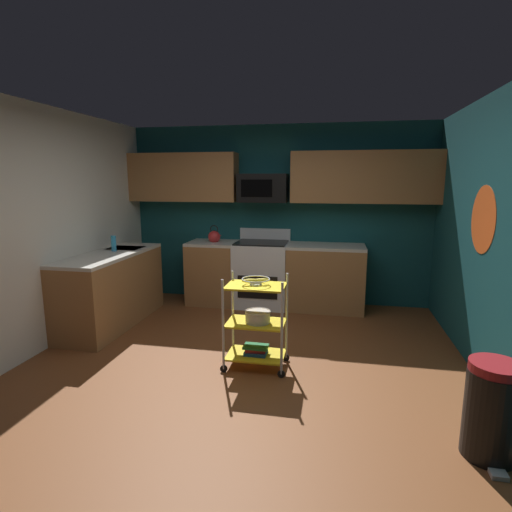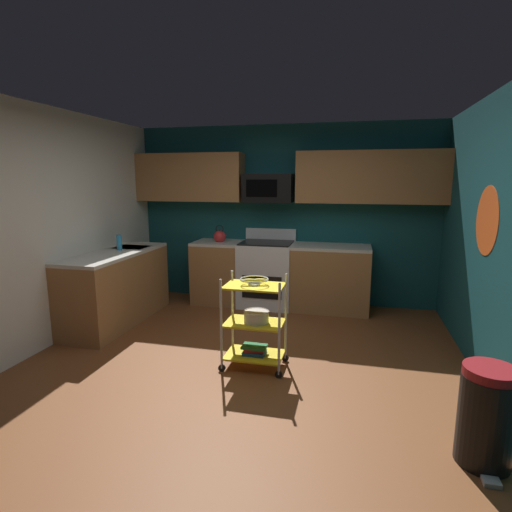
% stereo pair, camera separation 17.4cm
% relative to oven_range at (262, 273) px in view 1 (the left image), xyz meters
% --- Properties ---
extents(floor, '(4.40, 4.80, 0.04)m').
position_rel_oven_range_xyz_m(floor, '(0.18, -2.10, -0.50)').
color(floor, brown).
rests_on(floor, ground).
extents(wall_back, '(4.52, 0.06, 2.60)m').
position_rel_oven_range_xyz_m(wall_back, '(0.18, 0.33, 0.82)').
color(wall_back, '#14474C').
rests_on(wall_back, ground).
extents(wall_left, '(0.06, 4.80, 2.60)m').
position_rel_oven_range_xyz_m(wall_left, '(-2.05, -2.10, 0.82)').
color(wall_left, silver).
rests_on(wall_left, ground).
extents(wall_right, '(0.06, 4.80, 2.60)m').
position_rel_oven_range_xyz_m(wall_right, '(2.41, -2.10, 0.82)').
color(wall_right, '#14474C').
rests_on(wall_right, ground).
extents(wall_flower_decal, '(0.00, 0.64, 0.64)m').
position_rel_oven_range_xyz_m(wall_flower_decal, '(2.38, -1.55, 0.97)').
color(wall_flower_decal, '#E5591E').
extents(counter_run, '(3.47, 2.30, 0.92)m').
position_rel_oven_range_xyz_m(counter_run, '(-0.59, -0.47, -0.01)').
color(counter_run, '#9E6B3D').
rests_on(counter_run, ground).
extents(oven_range, '(0.76, 0.65, 1.10)m').
position_rel_oven_range_xyz_m(oven_range, '(0.00, 0.00, 0.00)').
color(oven_range, white).
rests_on(oven_range, ground).
extents(upper_cabinets, '(4.40, 0.33, 0.70)m').
position_rel_oven_range_xyz_m(upper_cabinets, '(0.22, 0.13, 1.37)').
color(upper_cabinets, '#9E6B3D').
extents(microwave, '(0.70, 0.39, 0.40)m').
position_rel_oven_range_xyz_m(microwave, '(-0.00, 0.10, 1.22)').
color(microwave, black).
extents(rolling_cart, '(0.63, 0.39, 0.91)m').
position_rel_oven_range_xyz_m(rolling_cart, '(0.31, -1.99, -0.03)').
color(rolling_cart, silver).
rests_on(rolling_cart, ground).
extents(fruit_bowl, '(0.27, 0.27, 0.07)m').
position_rel_oven_range_xyz_m(fruit_bowl, '(0.31, -1.99, 0.40)').
color(fruit_bowl, silver).
rests_on(fruit_bowl, rolling_cart).
extents(mixing_bowl_large, '(0.25, 0.25, 0.11)m').
position_rel_oven_range_xyz_m(mixing_bowl_large, '(0.33, -1.99, 0.04)').
color(mixing_bowl_large, silver).
rests_on(mixing_bowl_large, rolling_cart).
extents(book_stack, '(0.24, 0.17, 0.09)m').
position_rel_oven_range_xyz_m(book_stack, '(0.31, -1.99, -0.30)').
color(book_stack, '#1E4C8C').
rests_on(book_stack, rolling_cart).
extents(kettle, '(0.21, 0.18, 0.26)m').
position_rel_oven_range_xyz_m(kettle, '(-0.71, -0.00, 0.52)').
color(kettle, red).
rests_on(kettle, counter_run).
extents(dish_soap_bottle, '(0.06, 0.06, 0.20)m').
position_rel_oven_range_xyz_m(dish_soap_bottle, '(-1.73, -1.02, 0.54)').
color(dish_soap_bottle, '#2D8CBF').
rests_on(dish_soap_bottle, counter_run).
extents(trash_can, '(0.34, 0.42, 0.66)m').
position_rel_oven_range_xyz_m(trash_can, '(2.08, -2.98, -0.15)').
color(trash_can, black).
rests_on(trash_can, ground).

